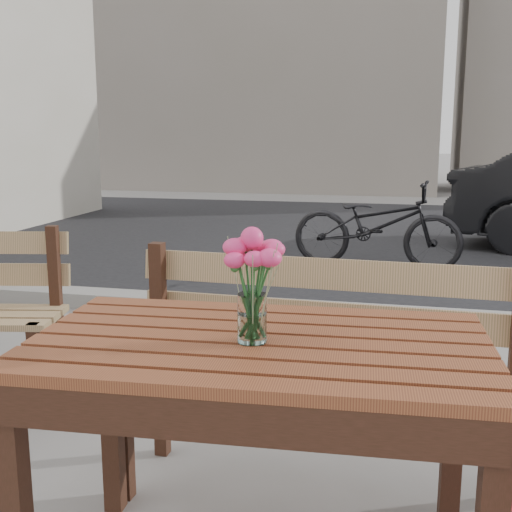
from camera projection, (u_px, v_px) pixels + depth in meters
The scene contains 6 objects.
street at pixel (372, 263), 6.71m from camera, with size 30.00×8.12×0.12m.
backdrop_buildings at pixel (405, 34), 14.91m from camera, with size 15.50×4.00×8.00m.
main_table at pixel (259, 382), 1.87m from camera, with size 1.35×0.84×0.81m.
main_bench at pixel (322, 347), 2.45m from camera, with size 1.57×0.52×0.96m.
main_vase at pixel (252, 271), 1.78m from camera, with size 0.18×0.18×0.33m.
bicycle at pixel (377, 225), 6.55m from camera, with size 0.60×1.72×0.90m, color black.
Camera 1 is at (0.28, -1.61, 1.40)m, focal length 45.00 mm.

